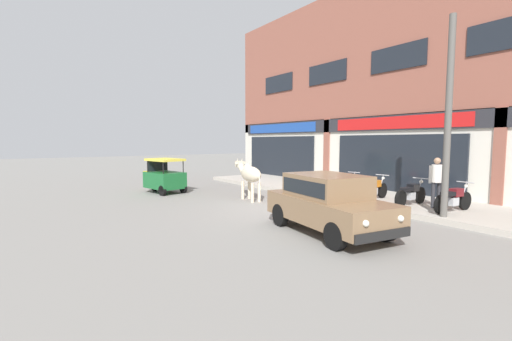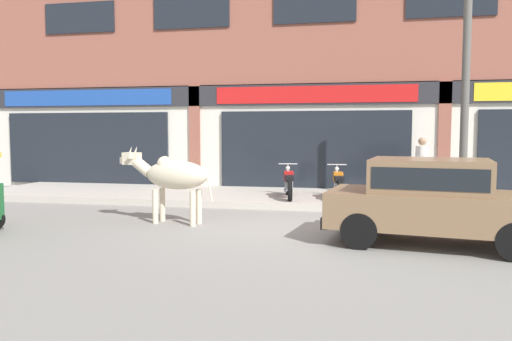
# 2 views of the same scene
# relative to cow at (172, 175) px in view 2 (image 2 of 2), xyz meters

# --- Properties ---
(ground_plane) EXTENTS (90.00, 90.00, 0.00)m
(ground_plane) POSITION_rel_cow_xyz_m (2.42, -0.07, -1.01)
(ground_plane) COLOR gray
(sidewalk) EXTENTS (19.00, 3.59, 0.17)m
(sidewalk) POSITION_rel_cow_xyz_m (2.42, 3.93, -0.92)
(sidewalk) COLOR #B7AFA3
(sidewalk) RESTS_ON ground
(shop_building) EXTENTS (23.00, 1.40, 9.51)m
(shop_building) POSITION_rel_cow_xyz_m (2.42, 5.98, 3.54)
(shop_building) COLOR #8E5142
(shop_building) RESTS_ON ground
(cow) EXTENTS (2.14, 0.73, 1.61)m
(cow) POSITION_rel_cow_xyz_m (0.00, 0.00, 0.00)
(cow) COLOR beige
(cow) RESTS_ON ground
(car_0) EXTENTS (3.77, 2.12, 1.46)m
(car_0) POSITION_rel_cow_xyz_m (5.02, -1.01, -0.19)
(car_0) COLOR black
(car_0) RESTS_ON ground
(motorcycle_0) EXTENTS (0.58, 1.80, 0.88)m
(motorcycle_0) POSITION_rel_cow_xyz_m (2.00, 3.21, -0.45)
(motorcycle_0) COLOR black
(motorcycle_0) RESTS_ON sidewalk
(motorcycle_1) EXTENTS (0.52, 1.81, 0.88)m
(motorcycle_1) POSITION_rel_cow_xyz_m (3.29, 3.17, -0.45)
(motorcycle_1) COLOR black
(motorcycle_1) RESTS_ON sidewalk
(motorcycle_2) EXTENTS (0.52, 1.81, 0.88)m
(motorcycle_2) POSITION_rel_cow_xyz_m (4.67, 3.26, -0.45)
(motorcycle_2) COLOR black
(motorcycle_2) RESTS_ON sidewalk
(motorcycle_3) EXTENTS (0.52, 1.81, 0.88)m
(motorcycle_3) POSITION_rel_cow_xyz_m (5.98, 3.33, -0.45)
(motorcycle_3) COLOR black
(motorcycle_3) RESTS_ON sidewalk
(pedestrian) EXTENTS (0.32, 0.44, 1.60)m
(pedestrian) POSITION_rel_cow_xyz_m (5.37, 3.49, 0.15)
(pedestrian) COLOR #2D2D33
(pedestrian) RESTS_ON sidewalk
(utility_pole) EXTENTS (0.18, 0.18, 5.51)m
(utility_pole) POSITION_rel_cow_xyz_m (6.16, 2.43, 1.92)
(utility_pole) COLOR #595651
(utility_pole) RESTS_ON sidewalk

